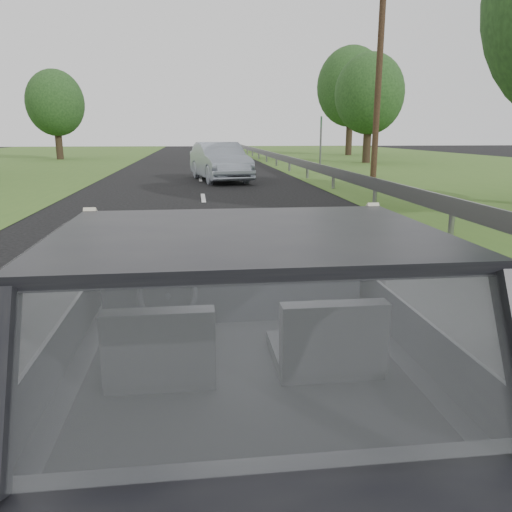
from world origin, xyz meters
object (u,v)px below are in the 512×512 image
object	(u,v)px
other_car	(220,162)
utility_pole	(379,80)
subject_car	(241,346)
cat	(270,255)
highway_sign	(321,141)

from	to	relation	value
other_car	utility_pole	distance (m)	7.27
subject_car	other_car	distance (m)	17.42
subject_car	other_car	size ratio (longest dim) A/B	0.88
cat	utility_pole	xyz separation A→B (m)	(7.03, 17.44, 2.84)
cat	highway_sign	distance (m)	27.39
other_car	utility_pole	size ratio (longest dim) A/B	0.58
highway_sign	utility_pole	size ratio (longest dim) A/B	0.35
subject_car	highway_sign	world-z (taller)	highway_sign
other_car	highway_sign	world-z (taller)	highway_sign
utility_pole	cat	bearing A→B (deg)	-111.96
utility_pole	highway_sign	bearing A→B (deg)	90.26
subject_car	other_car	bearing A→B (deg)	87.48
highway_sign	utility_pole	bearing A→B (deg)	-74.43
cat	other_car	world-z (taller)	other_car
subject_car	utility_pole	size ratio (longest dim) A/B	0.51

